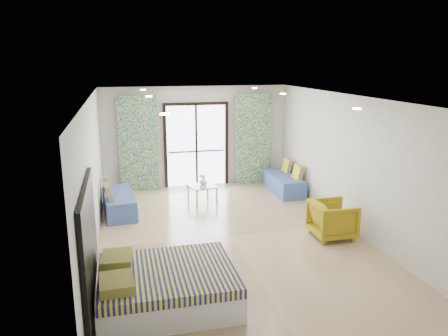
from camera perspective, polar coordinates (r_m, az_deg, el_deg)
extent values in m
cube|color=black|center=(11.69, -3.71, 8.38)|extent=(1.76, 0.08, 0.08)
cube|color=black|center=(11.74, -7.67, 2.68)|extent=(0.08, 0.08, 2.20)
cube|color=black|center=(12.02, 0.33, 3.06)|extent=(0.08, 0.08, 2.20)
cube|color=black|center=(11.85, -3.62, 2.88)|extent=(0.05, 0.06, 2.20)
cube|color=#595451|center=(11.90, -3.63, 2.19)|extent=(1.52, 0.03, 0.04)
cube|color=white|center=(11.53, -11.13, 3.10)|extent=(1.00, 0.10, 2.50)
cube|color=white|center=(12.05, 3.78, 3.78)|extent=(1.00, 0.10, 2.50)
cylinder|color=#FFE0B2|center=(5.83, -7.79, 7.00)|extent=(0.12, 0.12, 0.02)
cylinder|color=#FFE0B2|center=(6.71, 16.96, 7.42)|extent=(0.12, 0.12, 0.02)
cylinder|color=#FFE0B2|center=(8.80, -9.81, 9.22)|extent=(0.12, 0.12, 0.02)
cylinder|color=#FFE0B2|center=(9.41, 7.70, 9.58)|extent=(0.12, 0.12, 0.02)
cylinder|color=#FFE0B2|center=(10.79, -10.54, 10.01)|extent=(0.12, 0.12, 0.02)
cylinder|color=#FFE0B2|center=(11.29, 4.02, 10.37)|extent=(0.12, 0.12, 0.02)
cube|color=black|center=(6.07, -17.24, -9.11)|extent=(0.06, 2.10, 1.50)
cube|color=silver|center=(7.23, -16.75, -5.31)|extent=(0.02, 0.10, 0.10)
cube|color=silver|center=(6.44, -7.34, -15.66)|extent=(1.89, 1.51, 0.38)
cube|color=navy|center=(6.32, -7.42, -13.61)|extent=(1.87, 1.54, 0.14)
cube|color=#186C49|center=(5.92, -13.85, -14.44)|extent=(0.45, 0.54, 0.13)
cube|color=#186C49|center=(6.56, -13.85, -11.50)|extent=(0.46, 0.55, 0.13)
cube|color=#405899|center=(10.16, -13.53, -4.72)|extent=(0.77, 1.68, 0.36)
cube|color=#405899|center=(10.09, -13.60, -3.49)|extent=(0.76, 1.65, 0.09)
cube|color=navy|center=(9.66, -14.81, -3.06)|extent=(0.22, 0.42, 0.38)
cube|color=navy|center=(10.39, -15.10, -1.89)|extent=(0.22, 0.42, 0.38)
cube|color=#405899|center=(11.53, 7.80, -2.24)|extent=(0.63, 1.61, 0.36)
cube|color=#405899|center=(11.47, 7.83, -1.17)|extent=(0.62, 1.58, 0.09)
cube|color=navy|center=(11.17, 9.62, -0.57)|extent=(0.18, 0.40, 0.37)
cube|color=navy|center=(11.84, 8.23, 0.31)|extent=(0.18, 0.40, 0.37)
cylinder|color=silver|center=(10.35, -3.56, -3.93)|extent=(0.06, 0.06, 0.39)
cylinder|color=silver|center=(10.56, -0.96, -3.54)|extent=(0.06, 0.06, 0.39)
cylinder|color=silver|center=(10.81, -4.70, -3.17)|extent=(0.06, 0.06, 0.39)
cylinder|color=silver|center=(11.01, -2.18, -2.81)|extent=(0.06, 0.06, 0.39)
cube|color=#8CA59E|center=(10.62, -2.86, -2.36)|extent=(0.73, 0.73, 0.02)
sphere|color=white|center=(10.58, -2.64, -1.21)|extent=(0.07, 0.07, 0.07)
sphere|color=white|center=(10.60, -2.99, -1.08)|extent=(0.07, 0.07, 0.07)
sphere|color=white|center=(10.54, -3.12, -1.07)|extent=(0.07, 0.07, 0.07)
sphere|color=white|center=(10.51, -2.77, -1.00)|extent=(0.07, 0.07, 0.07)
imported|color=white|center=(10.65, -2.75, -1.73)|extent=(0.24, 0.24, 0.19)
imported|color=#A58B15|center=(8.75, 14.01, -6.33)|extent=(0.72, 0.77, 0.79)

